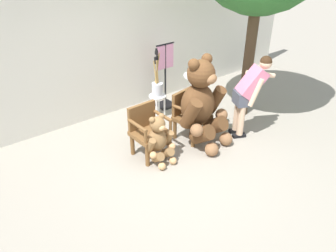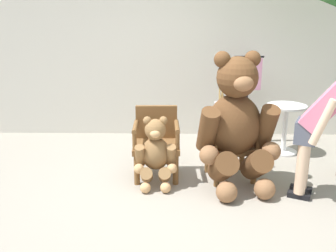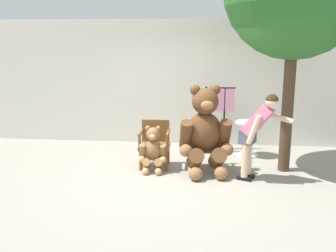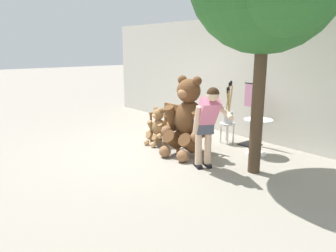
% 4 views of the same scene
% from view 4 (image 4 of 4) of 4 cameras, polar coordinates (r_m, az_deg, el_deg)
% --- Properties ---
extents(ground_plane, '(60.00, 60.00, 0.00)m').
position_cam_4_polar(ground_plane, '(6.76, -1.66, -4.57)').
color(ground_plane, gray).
extents(back_wall, '(10.00, 0.16, 2.80)m').
position_cam_4_polar(back_wall, '(8.15, 11.85, 8.32)').
color(back_wall, silver).
rests_on(back_wall, ground).
extents(wooden_chair_left, '(0.58, 0.54, 0.86)m').
position_cam_4_polar(wooden_chair_left, '(7.35, -0.13, 0.65)').
color(wooden_chair_left, brown).
rests_on(wooden_chair_left, ground).
extents(wooden_chair_right, '(0.64, 0.61, 0.86)m').
position_cam_4_polar(wooden_chair_right, '(6.70, 4.77, -0.68)').
color(wooden_chair_right, brown).
rests_on(wooden_chair_right, ground).
extents(teddy_bear_large, '(0.97, 0.96, 1.57)m').
position_cam_4_polar(teddy_bear_large, '(6.43, 3.30, 1.56)').
color(teddy_bear_large, brown).
rests_on(teddy_bear_large, ground).
extents(teddy_bear_small, '(0.50, 0.48, 0.83)m').
position_cam_4_polar(teddy_bear_small, '(7.19, -1.87, -0.10)').
color(teddy_bear_small, olive).
rests_on(teddy_bear_small, ground).
extents(person_visitor, '(0.89, 0.51, 1.48)m').
position_cam_4_polar(person_visitor, '(5.61, 6.80, 1.00)').
color(person_visitor, black).
rests_on(person_visitor, ground).
extents(white_stool, '(0.34, 0.34, 0.46)m').
position_cam_4_polar(white_stool, '(7.42, 10.29, -0.30)').
color(white_stool, white).
rests_on(white_stool, ground).
extents(brush_bucket, '(0.22, 0.22, 0.94)m').
position_cam_4_polar(brush_bucket, '(7.35, 10.40, 2.13)').
color(brush_bucket, silver).
rests_on(brush_bucket, white_stool).
extents(round_side_table, '(0.56, 0.56, 0.72)m').
position_cam_4_polar(round_side_table, '(6.74, 15.32, -1.15)').
color(round_side_table, white).
rests_on(round_side_table, ground).
extents(clothing_display_stand, '(0.44, 0.40, 1.36)m').
position_cam_4_polar(clothing_display_stand, '(7.31, 14.36, 2.22)').
color(clothing_display_stand, black).
rests_on(clothing_display_stand, ground).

